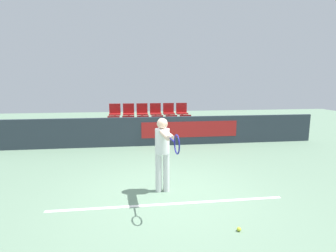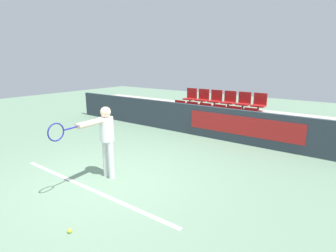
# 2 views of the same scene
# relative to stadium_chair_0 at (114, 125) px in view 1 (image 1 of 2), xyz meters

# --- Properties ---
(ground_plane) EXTENTS (30.00, 30.00, 0.00)m
(ground_plane) POSITION_rel_stadium_chair_0_xyz_m (1.36, -4.83, -0.67)
(ground_plane) COLOR slate
(court_baseline) EXTENTS (4.44, 0.08, 0.01)m
(court_baseline) POSITION_rel_stadium_chair_0_xyz_m (1.36, -5.22, -0.66)
(court_baseline) COLOR white
(court_baseline) RESTS_ON ground
(barrier_wall) EXTENTS (12.14, 0.14, 1.03)m
(barrier_wall) POSITION_rel_stadium_chair_0_xyz_m (1.39, -0.62, -0.15)
(barrier_wall) COLOR #2D3842
(barrier_wall) RESTS_ON ground
(bleacher_tier_front) EXTENTS (11.74, 0.85, 0.39)m
(bleacher_tier_front) POSITION_rel_stadium_chair_0_xyz_m (1.36, -0.11, -0.47)
(bleacher_tier_front) COLOR #ADA89E
(bleacher_tier_front) RESTS_ON ground
(bleacher_tier_middle) EXTENTS (11.74, 0.85, 0.78)m
(bleacher_tier_middle) POSITION_rel_stadium_chair_0_xyz_m (1.36, 0.74, -0.28)
(bleacher_tier_middle) COLOR #ADA89E
(bleacher_tier_middle) RESTS_ON ground
(stadium_chair_0) EXTENTS (0.45, 0.37, 0.60)m
(stadium_chair_0) POSITION_rel_stadium_chair_0_xyz_m (0.00, 0.00, 0.00)
(stadium_chair_0) COLOR #333333
(stadium_chair_0) RESTS_ON bleacher_tier_front
(stadium_chair_1) EXTENTS (0.45, 0.37, 0.60)m
(stadium_chair_1) POSITION_rel_stadium_chair_0_xyz_m (0.55, 0.00, 0.00)
(stadium_chair_1) COLOR #333333
(stadium_chair_1) RESTS_ON bleacher_tier_front
(stadium_chair_2) EXTENTS (0.45, 0.37, 0.60)m
(stadium_chair_2) POSITION_rel_stadium_chair_0_xyz_m (1.09, 0.00, 0.00)
(stadium_chair_2) COLOR #333333
(stadium_chair_2) RESTS_ON bleacher_tier_front
(stadium_chair_3) EXTENTS (0.45, 0.37, 0.60)m
(stadium_chair_3) POSITION_rel_stadium_chair_0_xyz_m (1.64, 0.00, 0.00)
(stadium_chair_3) COLOR #333333
(stadium_chair_3) RESTS_ON bleacher_tier_front
(stadium_chair_4) EXTENTS (0.45, 0.37, 0.60)m
(stadium_chair_4) POSITION_rel_stadium_chair_0_xyz_m (2.18, 0.00, 0.00)
(stadium_chair_4) COLOR #333333
(stadium_chair_4) RESTS_ON bleacher_tier_front
(stadium_chair_5) EXTENTS (0.45, 0.37, 0.60)m
(stadium_chair_5) POSITION_rel_stadium_chair_0_xyz_m (2.73, 0.00, 0.00)
(stadium_chair_5) COLOR #333333
(stadium_chair_5) RESTS_ON bleacher_tier_front
(stadium_chair_6) EXTENTS (0.45, 0.37, 0.60)m
(stadium_chair_6) POSITION_rel_stadium_chair_0_xyz_m (0.00, 0.85, 0.39)
(stadium_chair_6) COLOR #333333
(stadium_chair_6) RESTS_ON bleacher_tier_middle
(stadium_chair_7) EXTENTS (0.45, 0.37, 0.60)m
(stadium_chair_7) POSITION_rel_stadium_chair_0_xyz_m (0.55, 0.85, 0.39)
(stadium_chair_7) COLOR #333333
(stadium_chair_7) RESTS_ON bleacher_tier_middle
(stadium_chair_8) EXTENTS (0.45, 0.37, 0.60)m
(stadium_chair_8) POSITION_rel_stadium_chair_0_xyz_m (1.09, 0.85, 0.39)
(stadium_chair_8) COLOR #333333
(stadium_chair_8) RESTS_ON bleacher_tier_middle
(stadium_chair_9) EXTENTS (0.45, 0.37, 0.60)m
(stadium_chair_9) POSITION_rel_stadium_chair_0_xyz_m (1.64, 0.85, 0.39)
(stadium_chair_9) COLOR #333333
(stadium_chair_9) RESTS_ON bleacher_tier_middle
(stadium_chair_10) EXTENTS (0.45, 0.37, 0.60)m
(stadium_chair_10) POSITION_rel_stadium_chair_0_xyz_m (2.18, 0.85, 0.39)
(stadium_chair_10) COLOR #333333
(stadium_chair_10) RESTS_ON bleacher_tier_middle
(stadium_chair_11) EXTENTS (0.45, 0.37, 0.60)m
(stadium_chair_11) POSITION_rel_stadium_chair_0_xyz_m (2.73, 0.85, 0.39)
(stadium_chair_11) COLOR #333333
(stadium_chair_11) RESTS_ON bleacher_tier_middle
(tennis_player) EXTENTS (0.30, 1.48, 1.54)m
(tennis_player) POSITION_rel_stadium_chair_0_xyz_m (1.31, -4.69, 0.28)
(tennis_player) COLOR silver
(tennis_player) RESTS_ON ground
(tennis_ball) EXTENTS (0.07, 0.07, 0.07)m
(tennis_ball) POSITION_rel_stadium_chair_0_xyz_m (2.30, -6.25, -0.63)
(tennis_ball) COLOR #CCDB33
(tennis_ball) RESTS_ON ground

